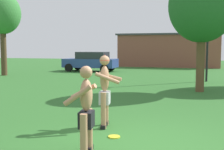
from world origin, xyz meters
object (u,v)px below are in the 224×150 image
(car_blue_mid_lot, at_px, (91,61))
(player_in_black, at_px, (86,109))
(tree_near_building, at_px, (202,6))
(player_with_cap, at_px, (105,87))
(frisbee, at_px, (114,137))
(lamp_post, at_px, (208,21))
(tree_behind_players, at_px, (2,14))

(car_blue_mid_lot, bearing_deg, player_in_black, -69.87)
(car_blue_mid_lot, distance_m, tree_near_building, 12.63)
(player_with_cap, xyz_separation_m, frisbee, (0.45, -0.77, -0.96))
(player_in_black, bearing_deg, lamp_post, 78.97)
(frisbee, distance_m, car_blue_mid_lot, 17.58)
(player_with_cap, height_order, tree_near_building, tree_near_building)
(tree_behind_players, bearing_deg, lamp_post, 0.34)
(player_with_cap, distance_m, tree_behind_players, 15.39)
(frisbee, bearing_deg, player_with_cap, 120.40)
(lamp_post, xyz_separation_m, tree_behind_players, (-13.42, -0.08, 0.76))
(car_blue_mid_lot, relative_size, tree_behind_players, 0.76)
(player_in_black, height_order, lamp_post, lamp_post)
(player_with_cap, bearing_deg, frisbee, -59.60)
(frisbee, bearing_deg, tree_near_building, 75.86)
(car_blue_mid_lot, bearing_deg, tree_near_building, -46.74)
(lamp_post, relative_size, tree_behind_players, 0.98)
(car_blue_mid_lot, xyz_separation_m, tree_behind_players, (-4.59, -4.96, 3.36))
(tree_behind_players, bearing_deg, player_in_black, -48.63)
(player_in_black, distance_m, lamp_post, 13.04)
(tree_near_building, bearing_deg, lamp_post, 84.34)
(frisbee, bearing_deg, tree_behind_players, 134.63)
(player_with_cap, relative_size, car_blue_mid_lot, 0.41)
(player_with_cap, xyz_separation_m, car_blue_mid_lot, (-6.14, 15.51, -0.15))
(player_with_cap, distance_m, player_in_black, 1.93)
(tree_behind_players, distance_m, tree_near_building, 13.63)
(player_with_cap, relative_size, frisbee, 6.76)
(car_blue_mid_lot, height_order, lamp_post, lamp_post)
(frisbee, relative_size, tree_near_building, 0.05)
(car_blue_mid_lot, xyz_separation_m, tree_near_building, (8.43, -8.96, 2.88))
(tree_near_building, bearing_deg, player_with_cap, -109.28)
(player_in_black, height_order, tree_near_building, tree_near_building)
(player_in_black, xyz_separation_m, lamp_post, (2.45, 12.54, 2.58))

